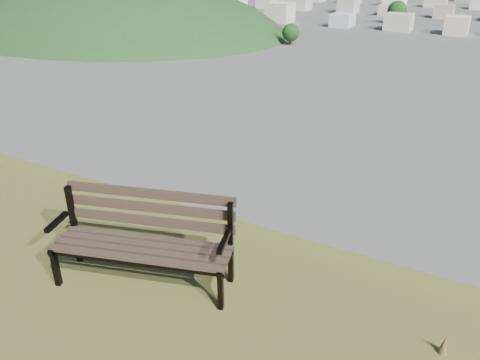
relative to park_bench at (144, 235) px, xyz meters
The scene contains 2 objects.
park_bench is the anchor object (origin of this frame).
green_wooded_hill 195.79m from the park_bench, 132.48° to the left, with size 159.27×127.41×79.63m.
Camera 1 is at (2.29, -0.12, 27.99)m, focal length 35.00 mm.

